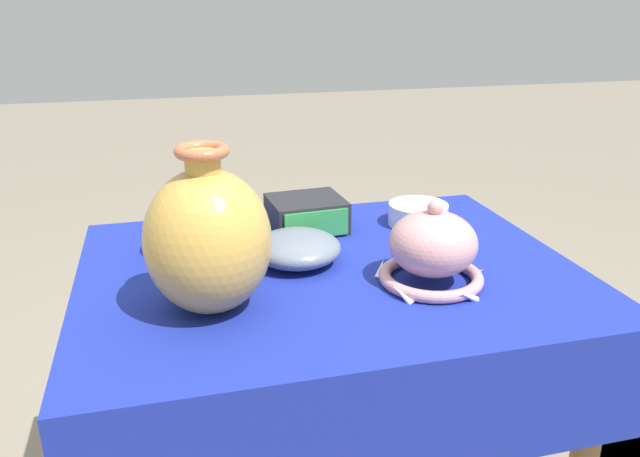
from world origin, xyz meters
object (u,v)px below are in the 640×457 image
vase_tall_bulbous (208,239)px  vase_dome_bell (432,251)px  mosaic_tile_box (307,214)px  bowl_shallow_slate (297,248)px  pot_squat_porcelain (418,214)px  jar_round_cobalt (181,226)px

vase_tall_bulbous → vase_dome_bell: size_ratio=1.35×
mosaic_tile_box → bowl_shallow_slate: size_ratio=0.99×
mosaic_tile_box → pot_squat_porcelain: mosaic_tile_box is taller
jar_round_cobalt → bowl_shallow_slate: bearing=-25.7°
mosaic_tile_box → pot_squat_porcelain: size_ratio=1.26×
jar_round_cobalt → vase_dome_bell: bearing=-30.1°
bowl_shallow_slate → pot_squat_porcelain: 0.34m
pot_squat_porcelain → jar_round_cobalt: size_ratio=1.01×
vase_tall_bulbous → pot_squat_porcelain: bearing=30.9°
bowl_shallow_slate → mosaic_tile_box: bearing=71.1°
vase_tall_bulbous → vase_dome_bell: (0.39, 0.00, -0.06)m
vase_tall_bulbous → pot_squat_porcelain: 0.57m
vase_tall_bulbous → jar_round_cobalt: size_ratio=2.08×
mosaic_tile_box → jar_round_cobalt: 0.28m
mosaic_tile_box → bowl_shallow_slate: bearing=-113.0°
mosaic_tile_box → jar_round_cobalt: jar_round_cobalt is taller
mosaic_tile_box → bowl_shallow_slate: mosaic_tile_box is taller
bowl_shallow_slate → jar_round_cobalt: jar_round_cobalt is taller
mosaic_tile_box → vase_tall_bulbous: bearing=-130.3°
mosaic_tile_box → bowl_shallow_slate: (-0.06, -0.18, -0.00)m
pot_squat_porcelain → jar_round_cobalt: (-0.52, -0.04, 0.04)m
bowl_shallow_slate → jar_round_cobalt: (-0.21, 0.10, 0.03)m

